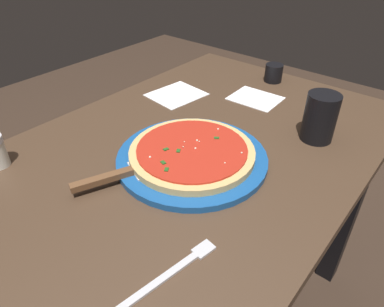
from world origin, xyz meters
The scene contains 9 objects.
restaurant_table centered at (0.00, 0.00, 0.61)m, with size 1.12×0.75×0.74m.
serving_plate centered at (0.05, 0.04, 0.75)m, with size 0.34×0.34×0.02m, color #195199.
pizza centered at (0.05, 0.04, 0.77)m, with size 0.28×0.28×0.02m.
pizza_server centered at (0.20, -0.02, 0.76)m, with size 0.22×0.13×0.01m.
cup_tall_drink centered at (-0.22, 0.22, 0.80)m, with size 0.08×0.08×0.12m, color black.
cup_small_sauce centered at (-0.47, -0.04, 0.77)m, with size 0.06×0.06×0.06m, color black.
napkin_folded_right centered at (-0.32, -0.02, 0.75)m, with size 0.12×0.14×0.00m, color white.
napkin_loose_left centered at (-0.19, -0.22, 0.75)m, with size 0.16×0.14×0.00m, color white.
fork centered at (0.29, 0.21, 0.75)m, with size 0.19×0.05×0.00m.
Camera 1 is at (0.54, 0.45, 1.21)m, focal length 32.56 mm.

